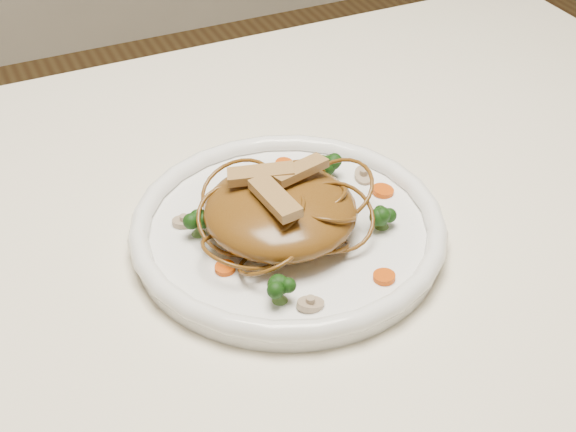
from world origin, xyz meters
name	(u,v)px	position (x,y,z in m)	size (l,w,h in m)	color
table	(278,289)	(0.00, 0.00, 0.65)	(1.20, 0.80, 0.75)	white
plate	(288,234)	(0.00, -0.04, 0.76)	(0.30, 0.30, 0.02)	white
noodle_mound	(280,210)	(-0.01, -0.04, 0.79)	(0.15, 0.15, 0.05)	brown
chicken_a	(299,170)	(0.01, -0.03, 0.82)	(0.06, 0.02, 0.01)	tan
chicken_b	(261,174)	(-0.02, -0.02, 0.82)	(0.06, 0.02, 0.01)	tan
chicken_c	(275,198)	(-0.03, -0.06, 0.82)	(0.07, 0.02, 0.01)	tan
broccoli_0	(328,164)	(0.07, 0.02, 0.78)	(0.03, 0.03, 0.03)	#163C0C
broccoli_1	(197,220)	(-0.09, -0.01, 0.78)	(0.03, 0.03, 0.03)	#163C0C
broccoli_2	(280,288)	(-0.05, -0.13, 0.78)	(0.02, 0.02, 0.03)	#163C0C
broccoli_3	(383,216)	(0.08, -0.07, 0.78)	(0.02, 0.02, 0.03)	#163C0C
carrot_0	(284,165)	(0.04, 0.06, 0.77)	(0.02, 0.02, 0.01)	#EA5508
carrot_1	(225,268)	(-0.08, -0.07, 0.77)	(0.02, 0.02, 0.01)	#EA5508
carrot_2	(383,191)	(0.11, -0.03, 0.77)	(0.02, 0.02, 0.01)	#EA5508
carrot_3	(228,190)	(-0.04, 0.04, 0.77)	(0.02, 0.02, 0.01)	#EA5508
carrot_4	(384,277)	(0.04, -0.14, 0.77)	(0.02, 0.02, 0.01)	#EA5508
mushroom_0	(310,304)	(-0.03, -0.14, 0.77)	(0.02, 0.02, 0.01)	#BFA98F
mushroom_1	(363,176)	(0.10, 0.00, 0.77)	(0.03, 0.03, 0.01)	#BFA98F
mushroom_2	(184,222)	(-0.09, 0.01, 0.77)	(0.02, 0.02, 0.01)	#BFA98F
mushroom_3	(302,172)	(0.05, 0.04, 0.77)	(0.02, 0.02, 0.01)	#BFA98F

